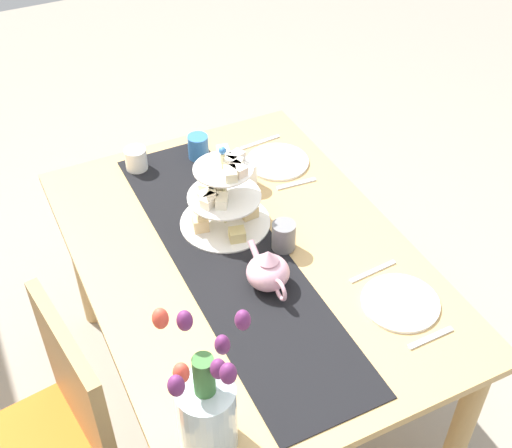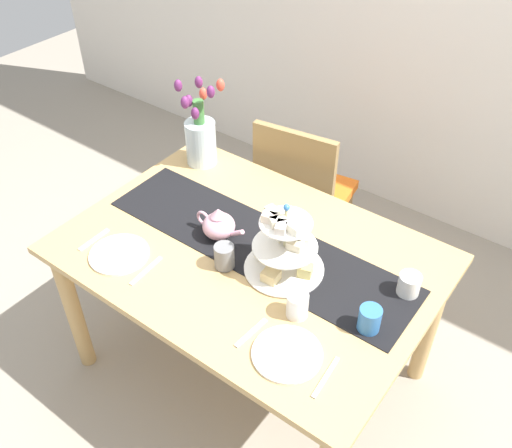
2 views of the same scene
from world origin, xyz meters
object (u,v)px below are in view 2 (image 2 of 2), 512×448
object	(u,v)px
dinner_plate_left	(119,254)
fork_right	(251,333)
tiered_cake_stand	(285,248)
tulip_vase	(200,136)
knife_right	(326,377)
dinner_plate_right	(287,354)
mug_grey	(224,256)
chair_left	(302,191)
knife_left	(146,271)
fork_left	(94,240)
teapot	(219,225)
cream_jug	(409,285)
mug_orange	(369,319)
dining_table	(249,271)
mug_white_text	(297,305)

from	to	relation	value
dinner_plate_left	fork_right	bearing A→B (deg)	0.00
tiered_cake_stand	tulip_vase	xyz separation A→B (m)	(-0.72, 0.36, 0.03)
tiered_cake_stand	knife_right	world-z (taller)	tiered_cake_stand
dinner_plate_right	mug_grey	xyz separation A→B (m)	(-0.42, 0.20, 0.05)
tulip_vase	dinner_plate_left	xyz separation A→B (m)	(0.17, -0.68, -0.14)
chair_left	knife_left	world-z (taller)	chair_left
fork_left	dinner_plate_left	bearing A→B (deg)	0.00
teapot	dinner_plate_right	size ratio (longest dim) A/B	1.04
tulip_vase	cream_jug	xyz separation A→B (m)	(1.14, -0.20, -0.10)
chair_left	tiered_cake_stand	size ratio (longest dim) A/B	2.99
cream_jug	knife_left	distance (m)	0.96
knife_left	mug_grey	bearing A→B (deg)	41.98
tiered_cake_stand	mug_orange	bearing A→B (deg)	-9.82
fork_left	mug_grey	xyz separation A→B (m)	(0.51, 0.20, 0.05)
chair_left	fork_right	distance (m)	1.17
dining_table	tiered_cake_stand	bearing A→B (deg)	0.70
fork_right	knife_right	distance (m)	0.29
knife_left	mug_orange	xyz separation A→B (m)	(0.79, 0.25, 0.04)
dinner_plate_right	mug_orange	world-z (taller)	mug_orange
fork_right	cream_jug	bearing A→B (deg)	54.79
dinner_plate_left	fork_right	distance (m)	0.63
tiered_cake_stand	fork_left	distance (m)	0.77
cream_jug	mug_grey	size ratio (longest dim) A/B	0.89
dining_table	tiered_cake_stand	xyz separation A→B (m)	(0.16, 0.00, 0.21)
mug_grey	tiered_cake_stand	bearing A→B (deg)	32.75
fork_left	mug_orange	bearing A→B (deg)	13.01
dining_table	mug_orange	distance (m)	0.58
tulip_vase	fork_left	bearing A→B (deg)	-88.27
fork_left	tulip_vase	bearing A→B (deg)	91.73
tiered_cake_stand	fork_left	world-z (taller)	tiered_cake_stand
cream_jug	knife_left	xyz separation A→B (m)	(-0.83, -0.48, -0.04)
cream_jug	dinner_plate_left	distance (m)	1.08
dinner_plate_right	mug_grey	bearing A→B (deg)	154.80
knife_right	mug_grey	distance (m)	0.60
tulip_vase	mug_orange	size ratio (longest dim) A/B	4.44
teapot	tulip_vase	size ratio (longest dim) A/B	0.57
cream_jug	knife_right	world-z (taller)	cream_jug
teapot	tulip_vase	distance (m)	0.55
mug_white_text	mug_orange	bearing A→B (deg)	21.72
chair_left	knife_right	distance (m)	1.31
knife_right	mug_white_text	distance (m)	0.27
chair_left	mug_white_text	bearing A→B (deg)	-58.49
cream_jug	mug_orange	bearing A→B (deg)	-98.85
chair_left	mug_orange	size ratio (longest dim) A/B	9.58
teapot	fork_right	bearing A→B (deg)	-38.41
dining_table	chair_left	world-z (taller)	chair_left
dining_table	teapot	bearing A→B (deg)	180.00
fork_right	knife_right	world-z (taller)	same
knife_left	mug_orange	size ratio (longest dim) A/B	1.79
dining_table	chair_left	bearing A→B (deg)	106.55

